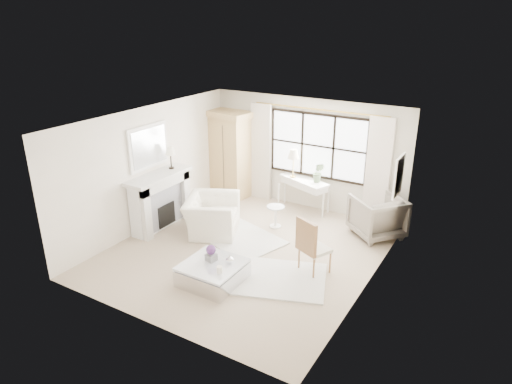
% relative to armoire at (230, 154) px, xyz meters
% --- Properties ---
extents(floor, '(5.50, 5.50, 0.00)m').
position_rel_armoire_xyz_m(floor, '(1.99, -2.41, -1.14)').
color(floor, '#BEA68D').
rests_on(floor, ground).
extents(ceiling, '(5.50, 5.50, 0.00)m').
position_rel_armoire_xyz_m(ceiling, '(1.99, -2.41, 1.56)').
color(ceiling, white).
rests_on(ceiling, ground).
extents(wall_back, '(5.00, 0.00, 5.00)m').
position_rel_armoire_xyz_m(wall_back, '(1.99, 0.34, 0.21)').
color(wall_back, beige).
rests_on(wall_back, ground).
extents(wall_front, '(5.00, 0.00, 5.00)m').
position_rel_armoire_xyz_m(wall_front, '(1.99, -5.16, 0.21)').
color(wall_front, beige).
rests_on(wall_front, ground).
extents(wall_left, '(0.00, 5.50, 5.50)m').
position_rel_armoire_xyz_m(wall_left, '(-0.51, -2.41, 0.21)').
color(wall_left, white).
rests_on(wall_left, ground).
extents(wall_right, '(0.00, 5.50, 5.50)m').
position_rel_armoire_xyz_m(wall_right, '(4.49, -2.41, 0.21)').
color(wall_right, white).
rests_on(wall_right, ground).
extents(window_pane, '(2.40, 0.02, 1.50)m').
position_rel_armoire_xyz_m(window_pane, '(2.29, 0.32, 0.46)').
color(window_pane, white).
rests_on(window_pane, wall_back).
extents(window_frame, '(2.50, 0.04, 1.50)m').
position_rel_armoire_xyz_m(window_frame, '(2.29, 0.31, 0.46)').
color(window_frame, black).
rests_on(window_frame, wall_back).
extents(curtain_rod, '(3.30, 0.04, 0.04)m').
position_rel_armoire_xyz_m(curtain_rod, '(2.29, 0.26, 1.33)').
color(curtain_rod, '#AE8A3C').
rests_on(curtain_rod, wall_back).
extents(curtain_left, '(0.55, 0.10, 2.47)m').
position_rel_armoire_xyz_m(curtain_left, '(0.79, 0.24, 0.10)').
color(curtain_left, beige).
rests_on(curtain_left, ground).
extents(curtain_right, '(0.55, 0.10, 2.47)m').
position_rel_armoire_xyz_m(curtain_right, '(3.79, 0.24, 0.10)').
color(curtain_right, white).
rests_on(curtain_right, ground).
extents(fireplace, '(0.58, 1.66, 1.26)m').
position_rel_armoire_xyz_m(fireplace, '(-0.28, -2.41, -0.49)').
color(fireplace, silver).
rests_on(fireplace, ground).
extents(mirror_frame, '(0.05, 1.15, 0.95)m').
position_rel_armoire_xyz_m(mirror_frame, '(-0.48, -2.41, 0.70)').
color(mirror_frame, white).
rests_on(mirror_frame, wall_left).
extents(mirror_glass, '(0.02, 1.00, 0.80)m').
position_rel_armoire_xyz_m(mirror_glass, '(-0.45, -2.41, 0.70)').
color(mirror_glass, silver).
rests_on(mirror_glass, wall_left).
extents(art_frame, '(0.04, 0.62, 0.82)m').
position_rel_armoire_xyz_m(art_frame, '(4.46, -0.71, 0.41)').
color(art_frame, white).
rests_on(art_frame, wall_right).
extents(art_canvas, '(0.01, 0.52, 0.72)m').
position_rel_armoire_xyz_m(art_canvas, '(4.44, -0.71, 0.41)').
color(art_canvas, '#BAA890').
rests_on(art_canvas, wall_right).
extents(mantel_lamp, '(0.22, 0.22, 0.51)m').
position_rel_armoire_xyz_m(mantel_lamp, '(-0.25, -1.98, 0.51)').
color(mantel_lamp, black).
rests_on(mantel_lamp, fireplace).
extents(armoire, '(1.21, 0.86, 2.24)m').
position_rel_armoire_xyz_m(armoire, '(0.00, 0.00, 0.00)').
color(armoire, tan).
rests_on(armoire, floor).
extents(console_table, '(1.37, 0.90, 0.80)m').
position_rel_armoire_xyz_m(console_table, '(2.08, 0.07, -0.74)').
color(console_table, white).
rests_on(console_table, floor).
extents(console_lamp, '(0.28, 0.28, 0.69)m').
position_rel_armoire_xyz_m(console_lamp, '(1.78, 0.08, 0.22)').
color(console_lamp, '#A58539').
rests_on(console_lamp, console_table).
extents(orchid_plant, '(0.30, 0.25, 0.48)m').
position_rel_armoire_xyz_m(orchid_plant, '(2.45, 0.05, -0.10)').
color(orchid_plant, '#556D48').
rests_on(orchid_plant, console_table).
extents(side_table, '(0.40, 0.40, 0.51)m').
position_rel_armoire_xyz_m(side_table, '(1.96, -1.12, -0.81)').
color(side_table, white).
rests_on(side_table, floor).
extents(rug_left, '(2.09, 1.75, 0.03)m').
position_rel_armoire_xyz_m(rug_left, '(1.58, -2.02, -1.12)').
color(rug_left, silver).
rests_on(rug_left, floor).
extents(rug_right, '(2.11, 1.85, 0.03)m').
position_rel_armoire_xyz_m(rug_right, '(3.02, -3.03, -1.12)').
color(rug_right, white).
rests_on(rug_right, floor).
extents(club_armchair, '(1.49, 1.56, 0.80)m').
position_rel_armoire_xyz_m(club_armchair, '(0.89, -2.06, -0.74)').
color(club_armchair, white).
rests_on(club_armchair, floor).
extents(wingback_chair, '(1.38, 1.38, 0.90)m').
position_rel_armoire_xyz_m(wingback_chair, '(4.04, -0.37, -0.69)').
color(wingback_chair, gray).
rests_on(wingback_chair, floor).
extents(french_chair, '(0.64, 0.64, 1.08)m').
position_rel_armoire_xyz_m(french_chair, '(3.48, -2.44, -0.83)').
color(french_chair, '#9B6C41').
rests_on(french_chair, floor).
extents(coffee_table, '(1.00, 1.00, 0.38)m').
position_rel_armoire_xyz_m(coffee_table, '(2.09, -3.70, -0.96)').
color(coffee_table, silver).
rests_on(coffee_table, floor).
extents(planter_box, '(0.20, 0.20, 0.13)m').
position_rel_armoire_xyz_m(planter_box, '(2.00, -3.62, -0.70)').
color(planter_box, gray).
rests_on(planter_box, coffee_table).
extents(planter_flowers, '(0.18, 0.18, 0.18)m').
position_rel_armoire_xyz_m(planter_flowers, '(2.00, -3.62, -0.54)').
color(planter_flowers, '#552B6D').
rests_on(planter_flowers, planter_box).
extents(pillar_candle, '(0.10, 0.10, 0.12)m').
position_rel_armoire_xyz_m(pillar_candle, '(2.37, -3.88, -0.70)').
color(pillar_candle, white).
rests_on(pillar_candle, coffee_table).
extents(coffee_vase, '(0.18, 0.18, 0.15)m').
position_rel_armoire_xyz_m(coffee_vase, '(2.33, -3.51, -0.68)').
color(coffee_vase, white).
rests_on(coffee_vase, coffee_table).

